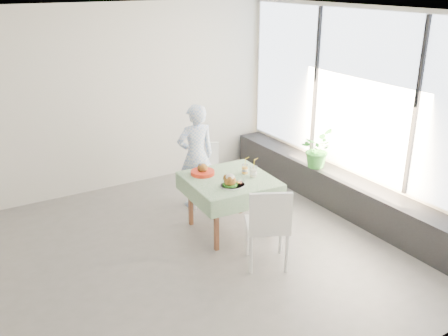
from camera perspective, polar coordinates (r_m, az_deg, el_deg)
floor at (r=5.99m, az=-6.80°, el=-10.70°), size 6.00×6.00×0.00m
ceiling at (r=5.10m, az=-8.21°, el=17.07°), size 6.00×6.00×0.00m
wall_back at (r=7.66m, az=-15.20°, el=7.26°), size 6.00×0.02×2.80m
wall_front at (r=3.45m, az=10.15°, el=-9.71°), size 6.00×0.02×2.80m
wall_right at (r=7.08m, az=15.41°, el=6.13°), size 0.02×5.00×2.80m
window_pane at (r=7.00m, az=15.43°, el=8.07°), size 0.01×4.80×2.18m
window_ledge at (r=7.31m, az=13.44°, el=-2.77°), size 0.40×4.80×0.50m
cafe_table at (r=6.44m, az=0.61°, el=-3.47°), size 1.10×1.10×0.74m
chair_far at (r=7.28m, az=-2.05°, el=-2.10°), size 0.55×0.55×0.88m
chair_near at (r=5.80m, az=4.90°, el=-8.28°), size 0.63×0.63×0.99m
diner at (r=7.08m, az=-3.24°, el=1.39°), size 0.59×0.42×1.50m
main_dish at (r=6.06m, az=0.84°, el=-1.64°), size 0.33×0.33×0.17m
juice_cup_orange at (r=6.46m, az=2.39°, el=-0.16°), size 0.09×0.09×0.25m
juice_cup_lemonade at (r=6.36m, az=3.37°, el=-0.45°), size 0.10×0.10×0.28m
second_dish at (r=6.44m, az=-2.46°, el=-0.37°), size 0.31×0.31×0.15m
potted_plant at (r=7.41m, az=10.49°, el=2.16°), size 0.66×0.65×0.55m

